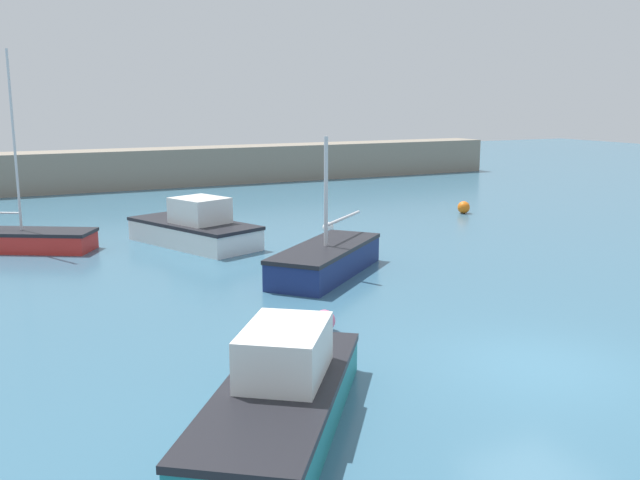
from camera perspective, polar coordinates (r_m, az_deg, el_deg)
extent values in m
cube|color=#38667F|center=(15.08, 17.05, -9.98)|extent=(120.00, 120.00, 0.20)
cube|color=gray|center=(43.91, -13.30, 5.64)|extent=(46.94, 2.74, 2.25)
cube|color=navy|center=(21.43, 0.47, -1.79)|extent=(4.88, 4.52, 0.77)
cube|color=black|center=(21.34, 0.47, -0.62)|extent=(4.98, 4.62, 0.12)
cylinder|color=silver|center=(21.06, 0.48, 3.72)|extent=(0.12, 0.12, 3.38)
cylinder|color=silver|center=(22.50, 1.87, 1.74)|extent=(2.22, 1.92, 0.10)
cube|color=white|center=(26.20, -10.05, 0.41)|extent=(3.84, 5.61, 0.73)
cube|color=black|center=(26.13, -10.08, 1.33)|extent=(3.92, 5.72, 0.12)
cube|color=silver|center=(25.75, -9.59, 2.23)|extent=(2.10, 2.22, 1.03)
cube|color=teal|center=(11.82, -3.24, -13.43)|extent=(4.68, 5.43, 0.61)
cube|color=black|center=(11.67, -3.26, -11.79)|extent=(4.78, 5.54, 0.12)
cube|color=silver|center=(11.87, -2.82, -9.15)|extent=(2.18, 2.32, 0.97)
cube|color=red|center=(26.93, -22.70, -0.14)|extent=(4.94, 3.75, 0.61)
cube|color=black|center=(26.86, -22.76, 0.62)|extent=(5.04, 3.82, 0.12)
cylinder|color=silver|center=(26.51, -23.26, 7.13)|extent=(0.09, 0.09, 6.24)
sphere|color=white|center=(27.98, 0.65, 0.98)|extent=(0.45, 0.45, 0.45)
sphere|color=orange|center=(33.49, 11.42, 2.58)|extent=(0.57, 0.57, 0.57)
sphere|color=#EA668C|center=(16.34, 0.35, -6.48)|extent=(0.51, 0.51, 0.51)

